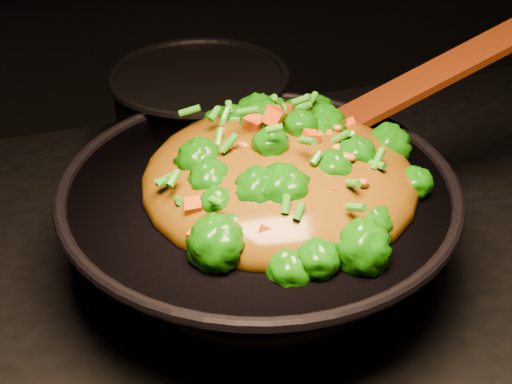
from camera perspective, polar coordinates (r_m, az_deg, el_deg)
name	(u,v)px	position (r m, az deg, el deg)	size (l,w,h in m)	color
wok	(259,229)	(0.75, 0.23, -2.94)	(0.39, 0.39, 0.11)	black
stir_fry	(280,143)	(0.69, 1.96, 3.90)	(0.28, 0.28, 0.10)	#125A06
spatula	(402,92)	(0.80, 11.63, 7.85)	(0.31, 0.05, 0.01)	#371007
back_pot	(201,115)	(0.95, -4.40, 6.15)	(0.22, 0.22, 0.13)	black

